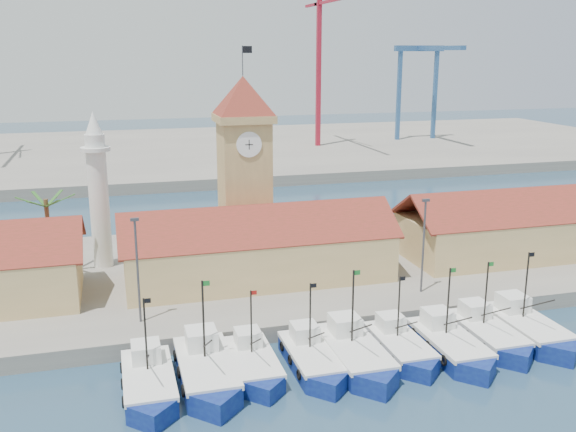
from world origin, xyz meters
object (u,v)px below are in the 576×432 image
object	(u,v)px
clock_tower	(244,165)
minaret	(98,190)
boat_0	(149,385)
boat_4	(356,356)

from	to	relation	value
clock_tower	minaret	xyz separation A→B (m)	(-15.00, 2.00, -2.23)
minaret	boat_0	bearing A→B (deg)	-83.29
boat_0	boat_4	size ratio (longest dim) A/B	0.93
boat_0	clock_tower	size ratio (longest dim) A/B	0.43
boat_0	boat_4	xyz separation A→B (m)	(15.65, 0.10, 0.06)
boat_0	boat_4	bearing A→B (deg)	0.38
boat_4	minaret	xyz separation A→B (m)	(-18.67, 25.61, 8.91)
boat_0	clock_tower	world-z (taller)	clock_tower
boat_0	minaret	world-z (taller)	minaret
clock_tower	minaret	world-z (taller)	clock_tower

